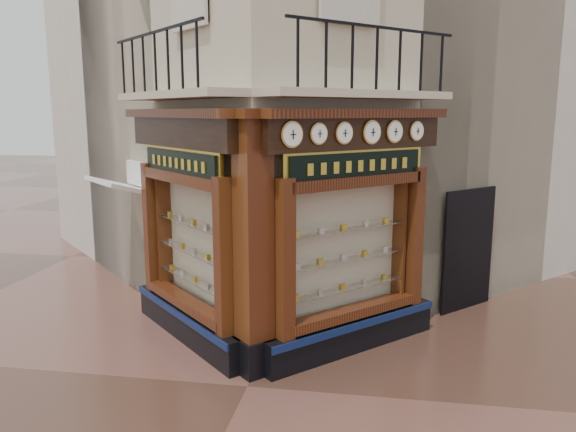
% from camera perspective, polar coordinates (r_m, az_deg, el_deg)
% --- Properties ---
extents(ground, '(80.00, 80.00, 0.00)m').
position_cam_1_polar(ground, '(8.55, -4.14, -16.89)').
color(ground, '#452A20').
rests_on(ground, ground).
extents(main_building, '(11.31, 11.31, 12.00)m').
position_cam_1_polar(main_building, '(13.80, 1.79, 19.14)').
color(main_building, '#BCB093').
rests_on(main_building, ground).
extents(neighbour_left, '(11.31, 11.31, 11.00)m').
position_cam_1_polar(neighbour_left, '(16.64, -5.86, 15.88)').
color(neighbour_left, beige).
rests_on(neighbour_left, ground).
extents(neighbour_right, '(11.31, 11.31, 11.00)m').
position_cam_1_polar(neighbour_right, '(16.09, 12.12, 15.89)').
color(neighbour_right, beige).
rests_on(neighbour_right, ground).
extents(shopfront_left, '(2.86, 2.86, 3.98)m').
position_cam_1_polar(shopfront_left, '(9.70, -10.24, -1.27)').
color(shopfront_left, black).
rests_on(shopfront_left, ground).
extents(shopfront_right, '(2.86, 2.86, 3.98)m').
position_cam_1_polar(shopfront_right, '(9.16, 6.59, -1.86)').
color(shopfront_right, black).
rests_on(shopfront_right, ground).
extents(corner_pilaster, '(0.85, 0.85, 3.98)m').
position_cam_1_polar(corner_pilaster, '(8.32, -3.52, -3.30)').
color(corner_pilaster, black).
rests_on(corner_pilaster, ground).
extents(balcony, '(5.94, 2.97, 1.03)m').
position_cam_1_polar(balcony, '(9.04, -2.27, 12.33)').
color(balcony, '#BCB093').
rests_on(balcony, ground).
extents(clock_a, '(0.30, 0.30, 0.38)m').
position_cam_1_polar(clock_a, '(7.94, 0.38, 8.28)').
color(clock_a, '#AF813A').
rests_on(clock_a, ground).
extents(clock_b, '(0.26, 0.26, 0.32)m').
position_cam_1_polar(clock_b, '(8.24, 3.11, 8.35)').
color(clock_b, '#AF813A').
rests_on(clock_b, ground).
extents(clock_c, '(0.28, 0.28, 0.34)m').
position_cam_1_polar(clock_c, '(8.55, 5.69, 8.39)').
color(clock_c, '#AF813A').
rests_on(clock_c, ground).
extents(clock_d, '(0.30, 0.30, 0.38)m').
position_cam_1_polar(clock_d, '(8.94, 8.48, 8.42)').
color(clock_d, '#AF813A').
rests_on(clock_d, ground).
extents(clock_e, '(0.29, 0.29, 0.37)m').
position_cam_1_polar(clock_e, '(9.30, 10.74, 8.43)').
color(clock_e, '#AF813A').
rests_on(clock_e, ground).
extents(clock_f, '(0.27, 0.27, 0.33)m').
position_cam_1_polar(clock_f, '(9.68, 12.91, 8.42)').
color(clock_f, '#AF813A').
rests_on(clock_f, ground).
extents(awning, '(1.91, 1.91, 0.36)m').
position_cam_1_polar(awning, '(12.25, -15.90, -8.62)').
color(awning, silver).
rests_on(awning, ground).
extents(signboard_left, '(2.00, 2.00, 0.53)m').
position_cam_1_polar(signboard_left, '(9.50, -10.89, 5.32)').
color(signboard_left, gold).
rests_on(signboard_left, ground).
extents(signboard_right, '(2.08, 2.08, 0.56)m').
position_cam_1_polar(signboard_right, '(8.93, 7.08, 5.11)').
color(signboard_right, gold).
rests_on(signboard_right, ground).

